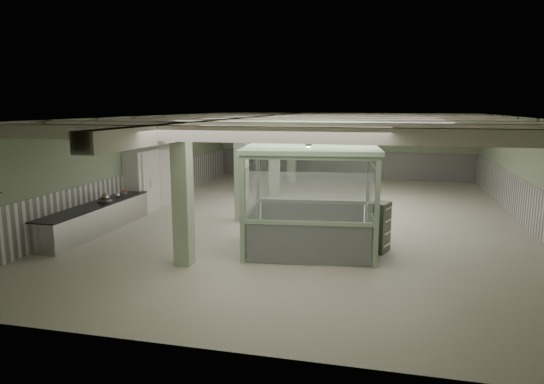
% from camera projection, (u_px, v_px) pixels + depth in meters
% --- Properties ---
extents(floor, '(20.00, 20.00, 0.00)m').
position_uv_depth(floor, '(316.00, 217.00, 17.55)').
color(floor, beige).
rests_on(floor, ground).
extents(ceiling, '(14.00, 20.00, 0.02)m').
position_uv_depth(ceiling, '(318.00, 117.00, 16.92)').
color(ceiling, silver).
rests_on(ceiling, wall_back).
extents(wall_back, '(14.00, 0.02, 3.60)m').
position_uv_depth(wall_back, '(343.00, 146.00, 26.81)').
color(wall_back, '#90A180').
rests_on(wall_back, floor).
extents(wall_front, '(14.00, 0.02, 3.60)m').
position_uv_depth(wall_front, '(226.00, 246.00, 7.66)').
color(wall_front, '#90A180').
rests_on(wall_front, floor).
extents(wall_left, '(0.02, 20.00, 3.60)m').
position_uv_depth(wall_left, '(138.00, 163.00, 18.84)').
color(wall_left, '#90A180').
rests_on(wall_left, floor).
extents(wall_right, '(0.02, 20.00, 3.60)m').
position_uv_depth(wall_right, '(532.00, 175.00, 15.62)').
color(wall_right, '#90A180').
rests_on(wall_right, floor).
extents(wainscot_left, '(0.05, 19.90, 1.50)m').
position_uv_depth(wainscot_left, '(140.00, 189.00, 19.02)').
color(wainscot_left, white).
rests_on(wainscot_left, floor).
extents(wainscot_right, '(0.05, 19.90, 1.50)m').
position_uv_depth(wainscot_right, '(528.00, 206.00, 15.82)').
color(wainscot_right, white).
rests_on(wainscot_right, floor).
extents(wainscot_back, '(13.90, 0.05, 1.50)m').
position_uv_depth(wainscot_back, '(342.00, 165.00, 26.97)').
color(wainscot_back, white).
rests_on(wainscot_back, floor).
extents(girder, '(0.45, 19.90, 0.40)m').
position_uv_depth(girder, '(249.00, 123.00, 17.53)').
color(girder, white).
rests_on(girder, ceiling).
extents(beam_a, '(13.90, 0.35, 0.32)m').
position_uv_depth(beam_a, '(265.00, 135.00, 9.77)').
color(beam_a, white).
rests_on(beam_a, ceiling).
extents(beam_b, '(13.90, 0.35, 0.32)m').
position_uv_depth(beam_b, '(289.00, 129.00, 12.16)').
color(beam_b, white).
rests_on(beam_b, ceiling).
extents(beam_c, '(13.90, 0.35, 0.32)m').
position_uv_depth(beam_c, '(306.00, 125.00, 14.56)').
color(beam_c, white).
rests_on(beam_c, ceiling).
extents(beam_d, '(13.90, 0.35, 0.32)m').
position_uv_depth(beam_d, '(318.00, 122.00, 16.95)').
color(beam_d, white).
rests_on(beam_d, ceiling).
extents(beam_e, '(13.90, 0.35, 0.32)m').
position_uv_depth(beam_e, '(327.00, 120.00, 19.34)').
color(beam_e, white).
rests_on(beam_e, ceiling).
extents(beam_f, '(13.90, 0.35, 0.32)m').
position_uv_depth(beam_f, '(334.00, 119.00, 21.74)').
color(beam_f, white).
rests_on(beam_f, ceiling).
extents(beam_g, '(13.90, 0.35, 0.32)m').
position_uv_depth(beam_g, '(339.00, 117.00, 24.13)').
color(beam_g, white).
rests_on(beam_g, ceiling).
extents(column_a, '(0.42, 0.42, 3.60)m').
position_uv_depth(column_a, '(183.00, 195.00, 12.07)').
color(column_a, '#B4CDA5').
rests_on(column_a, floor).
extents(column_b, '(0.42, 0.42, 3.60)m').
position_uv_depth(column_b, '(241.00, 170.00, 16.85)').
color(column_b, '#B4CDA5').
rests_on(column_b, floor).
extents(column_c, '(0.42, 0.42, 3.60)m').
position_uv_depth(column_c, '(274.00, 155.00, 21.64)').
color(column_c, '#B4CDA5').
rests_on(column_c, floor).
extents(column_d, '(0.42, 0.42, 3.60)m').
position_uv_depth(column_d, '(292.00, 148.00, 25.47)').
color(column_d, '#B4CDA5').
rests_on(column_d, floor).
extents(pendant_front, '(0.44, 0.44, 0.22)m').
position_uv_depth(pendant_front, '(309.00, 144.00, 12.11)').
color(pendant_front, '#283629').
rests_on(pendant_front, ceiling).
extents(pendant_mid, '(0.44, 0.44, 0.22)m').
position_uv_depth(pendant_mid, '(333.00, 132.00, 17.38)').
color(pendant_mid, '#283629').
rests_on(pendant_mid, ceiling).
extents(pendant_back, '(0.44, 0.44, 0.22)m').
position_uv_depth(pendant_back, '(346.00, 127.00, 22.16)').
color(pendant_back, '#283629').
rests_on(pendant_back, ceiling).
extents(prep_counter, '(0.91, 5.19, 0.91)m').
position_uv_depth(prep_counter, '(96.00, 218.00, 15.44)').
color(prep_counter, '#BABABF').
rests_on(prep_counter, floor).
extents(pitcher_near, '(0.25, 0.27, 0.32)m').
position_uv_depth(pitcher_near, '(106.00, 197.00, 15.75)').
color(pitcher_near, '#BABABF').
rests_on(pitcher_near, prep_counter).
extents(pitcher_far, '(0.20, 0.22, 0.24)m').
position_uv_depth(pitcher_far, '(117.00, 195.00, 16.37)').
color(pitcher_far, '#BABABF').
rests_on(pitcher_far, prep_counter).
extents(veg_colander, '(0.66, 0.66, 0.23)m').
position_uv_depth(veg_colander, '(105.00, 199.00, 15.73)').
color(veg_colander, '#45444A').
rests_on(veg_colander, prep_counter).
extents(orange_bowl, '(0.21, 0.21, 0.08)m').
position_uv_depth(orange_bowl, '(124.00, 193.00, 17.21)').
color(orange_bowl, '#B2B2B7').
rests_on(orange_bowl, prep_counter).
extents(walkin_cooler, '(1.13, 2.67, 2.44)m').
position_uv_depth(walkin_cooler, '(149.00, 178.00, 18.93)').
color(walkin_cooler, white).
rests_on(walkin_cooler, floor).
extents(guard_booth, '(3.94, 3.45, 2.91)m').
position_uv_depth(guard_booth, '(311.00, 182.00, 13.32)').
color(guard_booth, '#91B08D').
rests_on(guard_booth, floor).
extents(filing_cabinet, '(0.64, 0.76, 1.40)m').
position_uv_depth(filing_cabinet, '(379.00, 227.00, 13.33)').
color(filing_cabinet, '#5A5F4F').
rests_on(filing_cabinet, floor).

